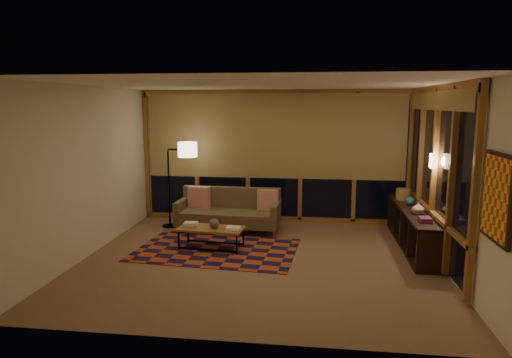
# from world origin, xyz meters

# --- Properties ---
(floor) EXTENTS (5.50, 5.00, 0.01)m
(floor) POSITION_xyz_m (0.00, 0.00, 0.00)
(floor) COLOR #9B7759
(floor) RESTS_ON ground
(ceiling) EXTENTS (5.50, 5.00, 0.01)m
(ceiling) POSITION_xyz_m (0.00, 0.00, 2.70)
(ceiling) COLOR #FCF4CE
(ceiling) RESTS_ON walls
(walls) EXTENTS (5.51, 5.01, 2.70)m
(walls) POSITION_xyz_m (0.00, 0.00, 1.35)
(walls) COLOR #F1E7CA
(walls) RESTS_ON floor
(window_wall_back) EXTENTS (5.30, 0.16, 2.60)m
(window_wall_back) POSITION_xyz_m (0.00, 2.43, 1.35)
(window_wall_back) COLOR #9E6328
(window_wall_back) RESTS_ON walls
(window_wall_right) EXTENTS (0.16, 3.70, 2.60)m
(window_wall_right) POSITION_xyz_m (2.68, 0.60, 1.35)
(window_wall_right) COLOR #9E6328
(window_wall_right) RESTS_ON walls
(wall_art) EXTENTS (0.06, 0.74, 0.94)m
(wall_art) POSITION_xyz_m (2.71, -1.85, 1.45)
(wall_art) COLOR red
(wall_art) RESTS_ON walls
(wall_sconce) EXTENTS (0.12, 0.18, 0.22)m
(wall_sconce) POSITION_xyz_m (2.62, 0.45, 1.55)
(wall_sconce) COLOR #FFEDC5
(wall_sconce) RESTS_ON walls
(sofa) EXTENTS (1.97, 0.86, 0.79)m
(sofa) POSITION_xyz_m (-0.80, 1.57, 0.40)
(sofa) COLOR brown
(sofa) RESTS_ON floor
(pillow_left) EXTENTS (0.45, 0.21, 0.43)m
(pillow_left) POSITION_xyz_m (-1.41, 1.75, 0.61)
(pillow_left) COLOR red
(pillow_left) RESTS_ON sofa
(pillow_right) EXTENTS (0.40, 0.14, 0.39)m
(pillow_right) POSITION_xyz_m (-0.05, 1.70, 0.59)
(pillow_right) COLOR red
(pillow_right) RESTS_ON sofa
(area_rug) EXTENTS (2.75, 1.95, 0.01)m
(area_rug) POSITION_xyz_m (-0.77, 0.40, 0.01)
(area_rug) COLOR #B43F14
(area_rug) RESTS_ON floor
(coffee_table) EXTENTS (1.14, 0.61, 0.36)m
(coffee_table) POSITION_xyz_m (-0.88, 0.47, 0.18)
(coffee_table) COLOR #9E6328
(coffee_table) RESTS_ON floor
(book_stack_a) EXTENTS (0.25, 0.20, 0.07)m
(book_stack_a) POSITION_xyz_m (-1.24, 0.52, 0.40)
(book_stack_a) COLOR white
(book_stack_a) RESTS_ON coffee_table
(book_stack_b) EXTENTS (0.27, 0.22, 0.05)m
(book_stack_b) POSITION_xyz_m (-0.48, 0.40, 0.39)
(book_stack_b) COLOR white
(book_stack_b) RESTS_ON coffee_table
(ceramic_pot) EXTENTS (0.18, 0.18, 0.17)m
(ceramic_pot) POSITION_xyz_m (-0.82, 0.45, 0.45)
(ceramic_pot) COLOR black
(ceramic_pot) RESTS_ON coffee_table
(floor_lamp) EXTENTS (0.58, 0.39, 1.69)m
(floor_lamp) POSITION_xyz_m (-2.01, 1.75, 0.85)
(floor_lamp) COLOR black
(floor_lamp) RESTS_ON floor
(bookshelf) EXTENTS (0.40, 2.63, 0.66)m
(bookshelf) POSITION_xyz_m (2.49, 1.00, 0.33)
(bookshelf) COLOR black
(bookshelf) RESTS_ON floor
(basket) EXTENTS (0.31, 0.31, 0.20)m
(basket) POSITION_xyz_m (2.47, 1.80, 0.76)
(basket) COLOR #A98A43
(basket) RESTS_ON bookshelf
(teal_bowl) EXTENTS (0.17, 0.17, 0.16)m
(teal_bowl) POSITION_xyz_m (2.49, 1.29, 0.74)
(teal_bowl) COLOR #1C6158
(teal_bowl) RESTS_ON bookshelf
(vase) EXTENTS (0.22, 0.22, 0.20)m
(vase) POSITION_xyz_m (2.49, 0.65, 0.76)
(vase) COLOR tan
(vase) RESTS_ON bookshelf
(shelf_book_stack) EXTENTS (0.20, 0.27, 0.08)m
(shelf_book_stack) POSITION_xyz_m (2.49, 0.15, 0.70)
(shelf_book_stack) COLOR white
(shelf_book_stack) RESTS_ON bookshelf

